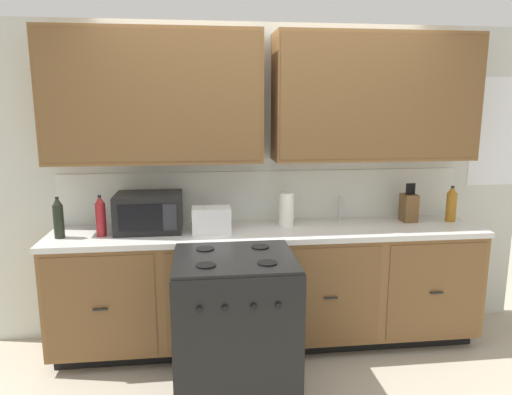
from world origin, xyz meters
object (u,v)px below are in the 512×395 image
paper_towel_roll (286,209)px  bottle_red (101,216)px  bottle_amber (451,204)px  bottle_dark (58,218)px  stove_range (235,327)px  knife_block (409,207)px  toaster (211,220)px  microwave (149,212)px

paper_towel_roll → bottle_red: size_ratio=0.88×
paper_towel_roll → bottle_amber: 1.34m
bottle_dark → stove_range: bearing=-25.2°
knife_block → bottle_red: size_ratio=1.05×
bottle_dark → toaster: bearing=0.4°
stove_range → toaster: toaster is taller
knife_block → bottle_dark: size_ratio=1.05×
toaster → knife_block: (1.58, 0.17, 0.02)m
bottle_amber → bottle_dark: bearing=-177.5°
microwave → bottle_red: (-0.33, -0.11, 0.00)m
stove_range → paper_towel_roll: 1.03m
knife_block → bottle_dark: bearing=-176.2°
bottle_red → stove_range: bearing=-32.5°
stove_range → toaster: size_ratio=3.39×
microwave → bottle_amber: bearing=0.2°
knife_block → bottle_dark: knife_block is taller
bottle_dark → bottle_amber: size_ratio=1.03×
stove_range → paper_towel_roll: (0.45, 0.71, 0.60)m
bottle_red → bottle_amber: bottle_red is taller
paper_towel_roll → bottle_amber: size_ratio=0.90×
bottle_amber → knife_block: bearing=172.9°
paper_towel_roll → bottle_amber: bearing=-0.6°
toaster → bottle_amber: size_ratio=0.97×
microwave → knife_block: bearing=1.4°
microwave → paper_towel_roll: microwave is taller
knife_block → stove_range: bearing=-153.2°
microwave → bottle_red: bottle_red is taller
microwave → toaster: size_ratio=1.71×
bottle_red → paper_towel_roll: bearing=5.4°
paper_towel_roll → bottle_amber: (1.34, -0.01, 0.01)m
microwave → knife_block: (2.04, 0.05, -0.02)m
stove_range → knife_block: 1.74m
knife_block → microwave: bearing=-178.6°
knife_block → paper_towel_roll: size_ratio=1.19×
toaster → paper_towel_roll: size_ratio=1.08×
stove_range → microwave: (-0.58, 0.69, 0.61)m
bottle_red → microwave: bearing=18.3°
stove_range → bottle_dark: bearing=154.8°
paper_towel_roll → bottle_dark: bottle_dark is taller
bottle_red → bottle_dark: bearing=-176.4°
toaster → paper_towel_roll: bearing=13.5°
toaster → knife_block: 1.59m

